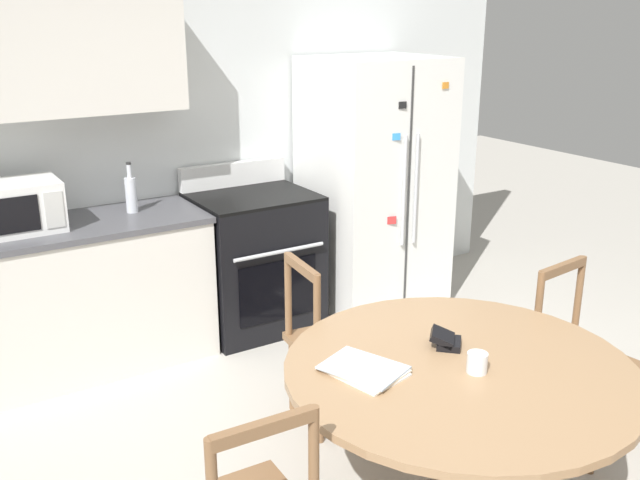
{
  "coord_description": "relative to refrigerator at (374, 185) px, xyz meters",
  "views": [
    {
      "loc": [
        -1.7,
        -1.77,
        2.08
      ],
      "look_at": [
        0.13,
        1.15,
        0.95
      ],
      "focal_mm": 40.0,
      "sensor_mm": 36.0,
      "label": 1
    }
  ],
  "objects": [
    {
      "name": "back_wall",
      "position": [
        -1.53,
        0.4,
        0.56
      ],
      "size": [
        5.2,
        0.44,
        2.6
      ],
      "color": "silver",
      "rests_on": "ground_plane"
    },
    {
      "name": "kitchen_counter",
      "position": [
        -2.38,
        0.1,
        -0.43
      ],
      "size": [
        2.13,
        0.64,
        0.9
      ],
      "color": "silver",
      "rests_on": "ground_plane"
    },
    {
      "name": "refrigerator",
      "position": [
        0.0,
        0.0,
        0.0
      ],
      "size": [
        0.87,
        0.8,
        1.76
      ],
      "color": "white",
      "rests_on": "ground_plane"
    },
    {
      "name": "oven_range",
      "position": [
        -0.92,
        0.07,
        -0.41
      ],
      "size": [
        0.76,
        0.68,
        1.08
      ],
      "color": "black",
      "rests_on": "ground_plane"
    },
    {
      "name": "microwave",
      "position": [
        -2.36,
        0.1,
        0.16
      ],
      "size": [
        0.49,
        0.35,
        0.28
      ],
      "color": "white",
      "rests_on": "kitchen_counter"
    },
    {
      "name": "counter_bottle",
      "position": [
        -1.69,
        0.15,
        0.13
      ],
      "size": [
        0.07,
        0.07,
        0.3
      ],
      "color": "silver",
      "rests_on": "kitchen_counter"
    },
    {
      "name": "dining_table",
      "position": [
        -1.14,
        -2.14,
        -0.26
      ],
      "size": [
        1.39,
        1.39,
        0.74
      ],
      "color": "#997551",
      "rests_on": "ground_plane"
    },
    {
      "name": "dining_chair_far",
      "position": [
        -1.13,
        -1.19,
        -0.45
      ],
      "size": [
        0.46,
        0.46,
        0.9
      ],
      "rotation": [
        0.0,
        0.0,
        4.61
      ],
      "color": "brown",
      "rests_on": "ground_plane"
    },
    {
      "name": "dining_chair_right",
      "position": [
        -0.2,
        -2.01,
        -0.45
      ],
      "size": [
        0.47,
        0.47,
        0.9
      ],
      "rotation": [
        0.0,
        0.0,
        3.26
      ],
      "color": "brown",
      "rests_on": "ground_plane"
    },
    {
      "name": "candle_glass",
      "position": [
        -1.12,
        -2.21,
        -0.1
      ],
      "size": [
        0.08,
        0.08,
        0.08
      ],
      "color": "silver",
      "rests_on": "dining_table"
    },
    {
      "name": "wallet",
      "position": [
        -1.07,
        -1.98,
        -0.11
      ],
      "size": [
        0.17,
        0.17,
        0.07
      ],
      "color": "black",
      "rests_on": "dining_table"
    },
    {
      "name": "mail_stack",
      "position": [
        -1.49,
        -1.98,
        -0.13
      ],
      "size": [
        0.32,
        0.36,
        0.02
      ],
      "color": "white",
      "rests_on": "dining_table"
    }
  ]
}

